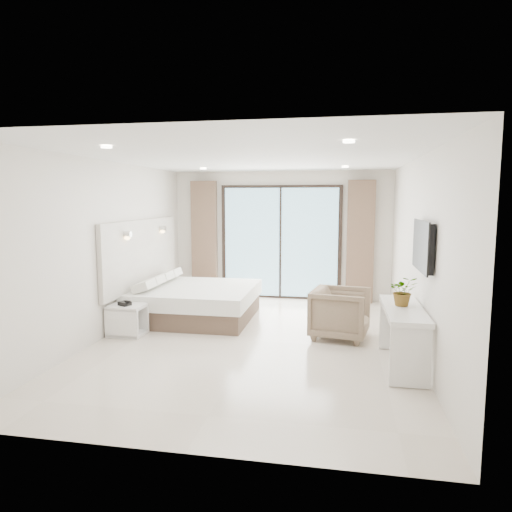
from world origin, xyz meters
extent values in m
plane|color=beige|center=(0.00, 0.00, 0.00)|extent=(6.20, 6.20, 0.00)
cube|color=silver|center=(0.00, 3.10, 1.35)|extent=(4.60, 0.02, 2.70)
cube|color=silver|center=(0.00, -3.10, 1.35)|extent=(4.60, 0.02, 2.70)
cube|color=silver|center=(-2.30, 0.00, 1.35)|extent=(0.02, 6.20, 2.70)
cube|color=silver|center=(2.30, 0.00, 1.35)|extent=(0.02, 6.20, 2.70)
cube|color=white|center=(0.00, 0.00, 2.70)|extent=(4.60, 6.20, 0.02)
cube|color=beige|center=(-2.25, 1.12, 1.15)|extent=(0.08, 3.00, 1.20)
cube|color=black|center=(2.25, -0.69, 1.55)|extent=(0.06, 1.00, 0.58)
cube|color=black|center=(2.21, -0.69, 1.55)|extent=(0.02, 1.04, 0.62)
cube|color=black|center=(0.00, 3.07, 1.20)|extent=(2.56, 0.04, 2.42)
cube|color=#8AC3DD|center=(0.00, 3.04, 1.20)|extent=(2.40, 0.01, 2.30)
cube|color=brown|center=(-1.65, 2.96, 1.25)|extent=(0.55, 0.14, 2.50)
cube|color=brown|center=(1.65, 2.96, 1.25)|extent=(0.55, 0.14, 2.50)
cylinder|color=white|center=(-1.30, -1.80, 2.68)|extent=(0.12, 0.12, 0.02)
cylinder|color=white|center=(1.30, -1.80, 2.68)|extent=(0.12, 0.12, 0.02)
cylinder|color=white|center=(-1.30, 1.80, 2.68)|extent=(0.12, 0.12, 0.02)
cylinder|color=white|center=(1.30, 1.80, 2.68)|extent=(0.12, 0.12, 0.02)
cube|color=brown|center=(-1.27, 1.12, 0.16)|extent=(1.97, 1.87, 0.32)
cube|color=silver|center=(-1.27, 1.12, 0.44)|extent=(2.05, 1.95, 0.26)
cube|color=white|center=(-1.95, 0.48, 0.64)|extent=(0.28, 0.39, 0.14)
cube|color=white|center=(-1.95, 0.91, 0.64)|extent=(0.28, 0.39, 0.14)
cube|color=white|center=(-1.95, 1.34, 0.64)|extent=(0.28, 0.39, 0.14)
cube|color=white|center=(-1.95, 1.76, 0.64)|extent=(0.28, 0.39, 0.14)
cube|color=white|center=(-2.00, -0.06, 0.46)|extent=(0.54, 0.44, 0.05)
cube|color=white|center=(-2.00, -0.06, 0.03)|extent=(0.54, 0.44, 0.05)
cube|color=white|center=(-2.00, -0.26, 0.24)|extent=(0.53, 0.06, 0.43)
cube|color=white|center=(-2.00, 0.13, 0.24)|extent=(0.53, 0.06, 0.43)
cube|color=black|center=(-2.01, -0.10, 0.52)|extent=(0.22, 0.20, 0.06)
cube|color=white|center=(2.04, -0.69, 0.74)|extent=(0.47, 1.49, 0.06)
cube|color=white|center=(2.04, -1.36, 0.35)|extent=(0.45, 0.06, 0.71)
cube|color=white|center=(2.04, -0.02, 0.35)|extent=(0.45, 0.06, 0.71)
imported|color=#33662D|center=(2.04, -0.60, 0.92)|extent=(0.36, 0.40, 0.30)
imported|color=#806454|center=(1.27, 0.41, 0.42)|extent=(0.90, 0.94, 0.84)
camera|label=1|loc=(1.23, -6.51, 2.11)|focal=32.00mm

